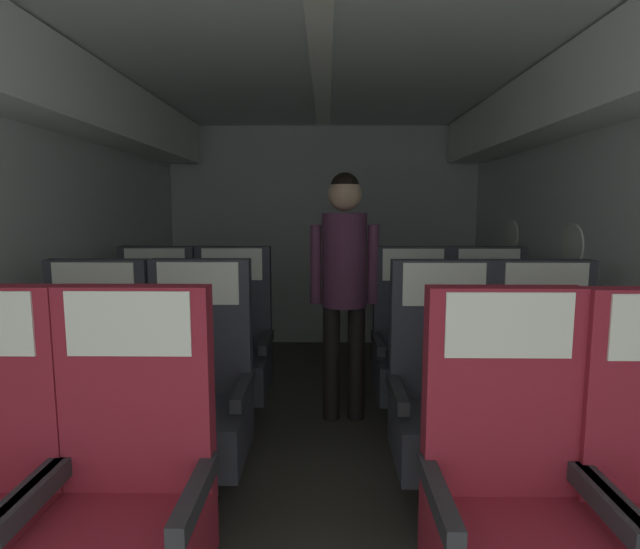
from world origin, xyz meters
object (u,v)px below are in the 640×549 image
at_px(seat_c_right_aisle, 490,353).
at_px(seat_c_left_aisle, 231,352).
at_px(seat_a_right_window, 511,511).
at_px(seat_b_left_window, 91,403).
at_px(seat_c_right_window, 413,353).
at_px(seat_b_left_aisle, 197,402).
at_px(seat_c_left_window, 154,352).
at_px(seat_a_left_aisle, 125,507).
at_px(seat_b_right_aisle, 548,404).
at_px(seat_b_right_window, 445,404).
at_px(flight_attendant, 344,271).

bearing_deg(seat_c_right_aisle, seat_c_left_aisle, 179.71).
distance_m(seat_a_right_window, seat_b_left_window, 1.82).
bearing_deg(seat_c_left_aisle, seat_a_right_window, -55.40).
bearing_deg(seat_c_right_window, seat_c_right_aisle, 0.30).
bearing_deg(seat_b_left_aisle, seat_c_left_window, 120.59).
xyz_separation_m(seat_a_left_aisle, seat_c_right_aisle, (1.61, 1.64, 0.00)).
bearing_deg(seat_b_left_window, seat_b_right_aisle, 0.34).
bearing_deg(seat_c_right_window, seat_b_right_window, -89.90).
bearing_deg(seat_a_right_window, seat_c_right_aisle, 74.21).
distance_m(seat_c_left_aisle, seat_c_right_aisle, 1.61).
bearing_deg(seat_a_left_aisle, seat_c_right_aisle, 45.55).
distance_m(seat_c_right_aisle, seat_c_right_window, 0.47).
relative_size(seat_b_right_window, seat_c_left_aisle, 1.00).
height_order(seat_b_left_window, seat_c_right_window, same).
relative_size(seat_c_right_window, flight_attendant, 0.71).
height_order(seat_c_left_aisle, seat_c_right_aisle, same).
distance_m(seat_b_right_window, seat_c_left_window, 1.82).
xyz_separation_m(seat_c_left_aisle, seat_c_right_window, (1.14, -0.01, 0.00)).
bearing_deg(seat_b_right_window, seat_c_right_window, 90.10).
height_order(seat_c_left_window, seat_c_right_aisle, same).
xyz_separation_m(seat_b_left_aisle, seat_c_left_window, (-0.48, 0.81, 0.00)).
height_order(seat_b_left_aisle, seat_c_left_window, same).
xyz_separation_m(seat_a_right_window, seat_c_left_aisle, (-1.14, 1.65, 0.00)).
bearing_deg(seat_b_right_aisle, seat_c_right_aisle, 90.13).
relative_size(seat_b_right_aisle, seat_c_left_aisle, 1.00).
relative_size(seat_b_left_window, seat_c_left_aisle, 1.00).
xyz_separation_m(seat_c_left_aisle, seat_c_right_aisle, (1.61, -0.01, 0.00)).
xyz_separation_m(seat_b_right_aisle, seat_c_left_window, (-2.09, 0.82, 0.00)).
xyz_separation_m(seat_b_left_window, seat_c_left_aisle, (0.49, 0.84, 0.00)).
relative_size(seat_a_left_aisle, seat_a_right_window, 1.00).
height_order(seat_b_left_aisle, flight_attendant, flight_attendant).
height_order(seat_b_left_window, seat_b_right_window, same).
bearing_deg(seat_c_right_aisle, seat_b_right_aisle, -89.87).
bearing_deg(seat_b_left_aisle, seat_a_right_window, -36.05).
bearing_deg(seat_c_left_window, seat_a_left_aisle, -73.69).
bearing_deg(seat_b_right_window, seat_c_left_window, 152.91).
bearing_deg(seat_a_left_aisle, seat_b_right_aisle, 27.00).
xyz_separation_m(seat_b_right_aisle, flight_attendant, (-0.90, 0.93, 0.50)).
xyz_separation_m(seat_a_right_window, seat_b_right_window, (-0.00, 0.82, 0.00)).
relative_size(seat_a_right_window, seat_c_right_window, 1.00).
bearing_deg(seat_c_left_window, seat_c_left_aisle, 1.11).
bearing_deg(seat_c_left_window, seat_c_right_aisle, 0.04).
bearing_deg(seat_b_right_aisle, seat_b_right_window, -178.78).
bearing_deg(seat_b_right_aisle, seat_c_left_aisle, 152.76).
relative_size(seat_c_left_window, seat_c_right_aisle, 1.00).
bearing_deg(seat_b_left_aisle, seat_b_right_aisle, -0.26).
xyz_separation_m(seat_a_left_aisle, seat_c_left_window, (-0.48, 1.64, 0.00)).
height_order(seat_b_right_aisle, flight_attendant, flight_attendant).
bearing_deg(seat_c_right_aisle, seat_c_right_window, -179.70).
xyz_separation_m(seat_a_right_window, seat_c_right_window, (-0.01, 1.64, 0.00)).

